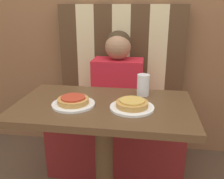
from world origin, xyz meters
name	(u,v)px	position (x,y,z in m)	size (l,w,h in m)	color
booth_seat	(117,136)	(0.00, 0.59, 0.25)	(1.01, 0.55, 0.50)	maroon
booth_backrest	(121,54)	(0.00, 0.82, 0.88)	(1.01, 0.09, 0.77)	#4C331E
dining_table	(104,126)	(0.00, 0.00, 0.64)	(0.93, 0.55, 0.76)	brown
person	(118,73)	(0.00, 0.59, 0.78)	(0.37, 0.23, 0.59)	red
plate_left	(73,104)	(-0.15, -0.04, 0.77)	(0.22, 0.22, 0.01)	white
plate_right	(132,108)	(0.15, -0.04, 0.77)	(0.22, 0.22, 0.01)	white
pizza_left	(73,100)	(-0.15, -0.04, 0.79)	(0.16, 0.16, 0.04)	#C68E47
pizza_right	(132,103)	(0.15, -0.04, 0.79)	(0.16, 0.16, 0.04)	#C68E47
drinking_cup	(143,85)	(0.20, 0.17, 0.83)	(0.07, 0.07, 0.12)	silver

